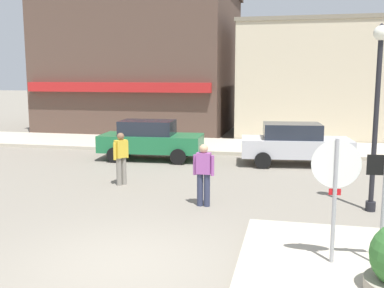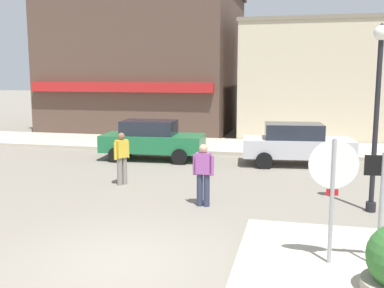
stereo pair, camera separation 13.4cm
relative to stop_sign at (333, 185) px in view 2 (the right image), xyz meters
name	(u,v)px [view 2 (the right image)]	position (x,y,z in m)	size (l,w,h in m)	color
ground_plane	(120,264)	(-3.61, -0.54, -1.52)	(160.00, 160.00, 0.00)	gray
kerb_far	(229,146)	(-3.61, 12.68, -1.44)	(80.00, 4.00, 0.15)	#B7AD99
stop_sign	(333,185)	(0.00, 0.00, 0.00)	(0.82, 0.09, 2.30)	#9E9EA3
one_way_sign	(381,198)	(0.78, 0.02, -0.19)	(0.60, 0.07, 2.10)	#9E9EA3
lamp_post	(378,91)	(1.23, 3.77, 1.44)	(0.36, 0.36, 4.54)	black
parked_car_nearest	(152,139)	(-6.19, 9.14, -0.71)	(4.09, 2.06, 1.56)	#1E6B3D
parked_car_second	(296,144)	(-0.60, 9.29, -0.71)	(4.16, 2.20, 1.56)	#B7B7BC
pedestrian_crossing_near	(203,173)	(-2.89, 3.29, -0.65)	(0.55, 0.23, 1.61)	#2D334C
pedestrian_crossing_far	(122,157)	(-5.78, 4.96, -0.65)	(0.38, 0.51, 1.61)	gray
building_corner_shop	(150,60)	(-9.75, 19.63, 2.76)	(10.93, 10.43, 8.55)	brown
building_storefront_left_near	(313,80)	(0.15, 17.82, 1.55)	(7.56, 6.30, 6.12)	beige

